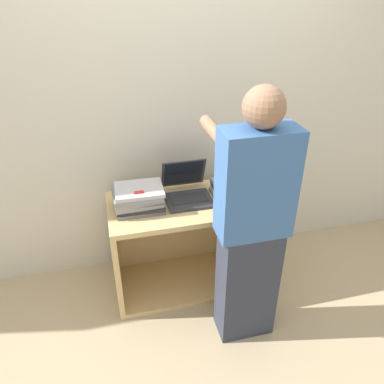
{
  "coord_description": "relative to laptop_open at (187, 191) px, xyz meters",
  "views": [
    {
      "loc": [
        -0.49,
        -1.8,
        2.01
      ],
      "look_at": [
        0.0,
        0.19,
        0.82
      ],
      "focal_mm": 35.0,
      "sensor_mm": 36.0,
      "label": 1
    }
  ],
  "objects": [
    {
      "name": "ground_plane",
      "position": [
        0.0,
        -0.32,
        -0.75
      ],
      "size": [
        12.0,
        12.0,
        0.0
      ],
      "primitive_type": "plane",
      "color": "tan"
    },
    {
      "name": "wall_back",
      "position": [
        0.0,
        0.32,
        0.45
      ],
      "size": [
        8.0,
        0.05,
        2.4
      ],
      "color": "beige",
      "rests_on": "ground_plane"
    },
    {
      "name": "cart",
      "position": [
        0.0,
        0.01,
        -0.4
      ],
      "size": [
        1.08,
        0.54,
        0.7
      ],
      "color": "tan",
      "rests_on": "ground_plane"
    },
    {
      "name": "laptop_open",
      "position": [
        0.0,
        0.0,
        0.0
      ],
      "size": [
        0.3,
        0.34,
        0.24
      ],
      "color": "#333338",
      "rests_on": "cart"
    },
    {
      "name": "laptop_stack_left",
      "position": [
        -0.33,
        -0.06,
        0.02
      ],
      "size": [
        0.33,
        0.26,
        0.15
      ],
      "color": "slate",
      "rests_on": "cart"
    },
    {
      "name": "laptop_stack_right",
      "position": [
        0.33,
        -0.05,
        -0.0
      ],
      "size": [
        0.32,
        0.26,
        0.1
      ],
      "color": "gray",
      "rests_on": "cart"
    },
    {
      "name": "person",
      "position": [
        0.24,
        -0.55,
        0.04
      ],
      "size": [
        0.4,
        0.52,
        1.59
      ],
      "color": "#2D3342",
      "rests_on": "ground_plane"
    },
    {
      "name": "inventory_tag",
      "position": [
        -0.33,
        -0.12,
        0.1
      ],
      "size": [
        0.06,
        0.02,
        0.01
      ],
      "color": "red",
      "rests_on": "laptop_stack_left"
    }
  ]
}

